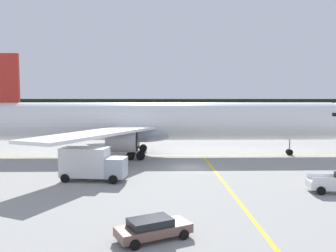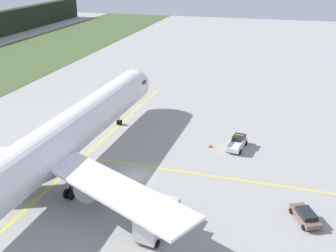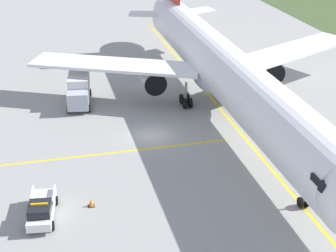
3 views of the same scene
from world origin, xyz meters
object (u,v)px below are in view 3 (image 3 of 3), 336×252
Objects in this scene: apron_cone at (91,203)px; airliner at (225,72)px; ops_pickup_truck at (41,209)px; catering_truck at (79,89)px.

airliner is at bearing 130.98° from apron_cone.
ops_pickup_truck is 4.17m from apron_cone.
apron_cone is at bearing -49.02° from airliner.
ops_pickup_truck is 23.97m from catering_truck.
airliner is 8.89× the size of catering_truck.
airliner is at bearing 65.34° from catering_truck.
airliner reaches higher than apron_cone.
catering_truck is at bearing 165.82° from ops_pickup_truck.
airliner is 11.28× the size of ops_pickup_truck.
catering_truck reaches higher than apron_cone.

